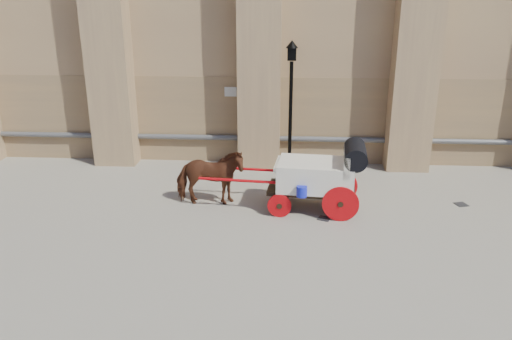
{
  "coord_description": "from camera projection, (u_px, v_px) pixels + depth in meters",
  "views": [
    {
      "loc": [
        -0.09,
        -12.86,
        5.56
      ],
      "look_at": [
        -0.89,
        -0.02,
        1.08
      ],
      "focal_mm": 35.0,
      "sensor_mm": 36.0,
      "label": 1
    }
  ],
  "objects": [
    {
      "name": "ground",
      "position": [
        288.0,
        207.0,
        13.95
      ],
      "size": [
        90.0,
        90.0,
        0.0
      ],
      "primitive_type": "plane",
      "color": "gray",
      "rests_on": "ground"
    },
    {
      "name": "horse",
      "position": [
        210.0,
        177.0,
        13.85
      ],
      "size": [
        1.97,
        0.97,
        1.62
      ],
      "primitive_type": "imported",
      "rotation": [
        0.0,
        0.0,
        1.62
      ],
      "color": "brown",
      "rests_on": "ground"
    },
    {
      "name": "carriage",
      "position": [
        321.0,
        174.0,
        13.43
      ],
      "size": [
        4.53,
        1.66,
        1.94
      ],
      "rotation": [
        0.0,
        0.0,
        -0.1
      ],
      "color": "black",
      "rests_on": "ground"
    },
    {
      "name": "street_lamp",
      "position": [
        291.0,
        102.0,
        16.42
      ],
      "size": [
        0.4,
        0.4,
        4.26
      ],
      "color": "black",
      "rests_on": "ground"
    },
    {
      "name": "drain_grate_far",
      "position": [
        461.0,
        204.0,
        14.1
      ],
      "size": [
        0.4,
        0.4,
        0.01
      ],
      "primitive_type": "cube",
      "rotation": [
        0.0,
        0.0,
        0.3
      ],
      "color": "black",
      "rests_on": "ground"
    },
    {
      "name": "drain_grate_near",
      "position": [
        324.0,
        218.0,
        13.2
      ],
      "size": [
        0.42,
        0.42,
        0.01
      ],
      "primitive_type": "cube",
      "rotation": [
        0.0,
        0.0,
        -0.38
      ],
      "color": "black",
      "rests_on": "ground"
    }
  ]
}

